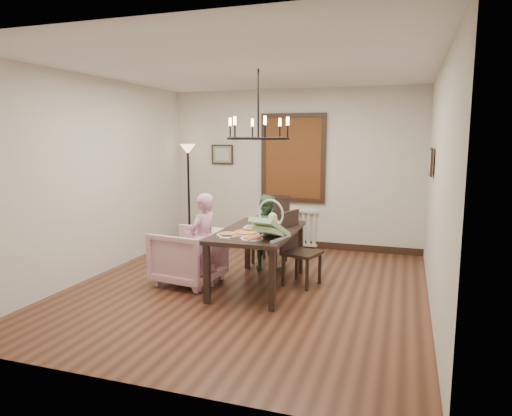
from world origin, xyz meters
The scene contains 17 objects.
room_shell centered at (0.00, 0.37, 1.40)m, with size 4.51×5.00×2.81m.
dining_table centered at (0.12, 0.12, 0.68)m, with size 0.95×1.66×0.77m.
chair_far centered at (-0.08, 1.31, 0.54)m, with size 0.47×0.47×1.08m, color black, non-canonical shape.
chair_right centered at (0.64, 0.39, 0.50)m, with size 0.44×0.44×1.00m, color black, non-canonical shape.
armchair centered at (-0.84, -0.01, 0.37)m, with size 0.80×0.82×0.75m, color beige.
elderly_woman centered at (-0.53, -0.18, 0.52)m, with size 0.38×0.25×1.04m, color #D294B0.
seated_man centered at (-0.04, 0.96, 0.47)m, with size 0.46×0.35×0.93m, color #467548.
baby_bouncer centered at (0.41, -0.35, 0.93)m, with size 0.37×0.50×0.33m, color #BAE29C, non-canonical shape.
salad_bowl centered at (0.12, -0.03, 0.81)m, with size 0.34×0.34×0.08m, color white.
pizza_platter centered at (0.06, -0.20, 0.79)m, with size 0.33×0.33×0.04m, color tan.
drinking_glass centered at (0.16, 0.05, 0.84)m, with size 0.07×0.07×0.14m, color silver.
window_blinds centered at (0.00, 2.46, 1.60)m, with size 1.00×0.03×1.40m, color brown.
radiator centered at (0.00, 2.48, 0.35)m, with size 0.92×0.12×0.62m, color silver, non-canonical shape.
picture_back centered at (-1.35, 2.47, 1.65)m, with size 0.42×0.03×0.36m, color black.
picture_right centered at (2.21, 0.90, 1.65)m, with size 0.42×0.03×0.36m, color black.
floor_lamp centered at (-1.90, 2.15, 0.90)m, with size 0.30×0.30×1.80m, color black, non-canonical shape.
chandelier centered at (0.12, 0.12, 1.95)m, with size 0.80×0.80×0.04m, color black.
Camera 1 is at (1.92, -5.41, 1.96)m, focal length 32.00 mm.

